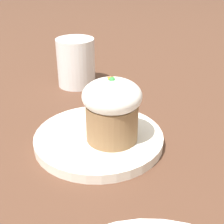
% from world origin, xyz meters
% --- Properties ---
extents(ground_plane, '(4.00, 4.00, 0.00)m').
position_xyz_m(ground_plane, '(0.00, 0.00, 0.00)').
color(ground_plane, '#513323').
extents(dessert_plate, '(0.21, 0.21, 0.02)m').
position_xyz_m(dessert_plate, '(0.00, 0.00, 0.01)').
color(dessert_plate, white).
rests_on(dessert_plate, ground_plane).
extents(carrot_cake, '(0.09, 0.09, 0.10)m').
position_xyz_m(carrot_cake, '(-0.02, -0.01, 0.07)').
color(carrot_cake, olive).
rests_on(carrot_cake, dessert_plate).
extents(spoon, '(0.10, 0.10, 0.01)m').
position_xyz_m(spoon, '(-0.02, 0.01, 0.02)').
color(spoon, '#B7B7BC').
rests_on(spoon, dessert_plate).
extents(coffee_cup, '(0.12, 0.08, 0.11)m').
position_xyz_m(coffee_cup, '(0.25, -0.06, 0.05)').
color(coffee_cup, white).
rests_on(coffee_cup, ground_plane).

